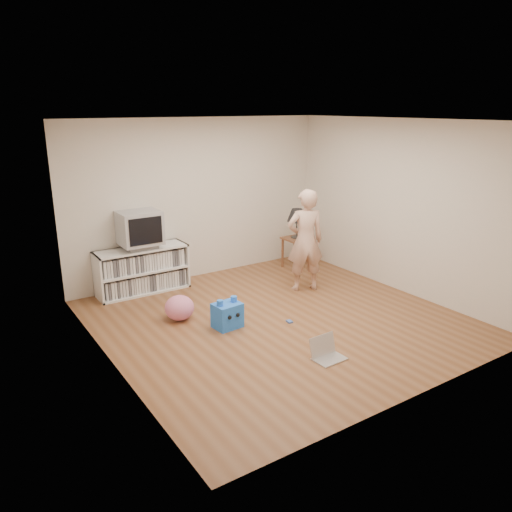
{
  "coord_description": "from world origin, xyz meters",
  "views": [
    {
      "loc": [
        -3.67,
        -5.0,
        2.78
      ],
      "look_at": [
        -0.1,
        0.4,
        0.81
      ],
      "focal_mm": 35.0,
      "sensor_mm": 36.0,
      "label": 1
    }
  ],
  "objects": [
    {
      "name": "walls",
      "position": [
        0.0,
        0.0,
        1.3
      ],
      "size": [
        4.52,
        4.52,
        2.6
      ],
      "color": "silver",
      "rests_on": "ground"
    },
    {
      "name": "crt_tv",
      "position": [
        -1.13,
        2.02,
        1.02
      ],
      "size": [
        0.6,
        0.53,
        0.5
      ],
      "color": "#A2A2A7",
      "rests_on": "dvd_deck"
    },
    {
      "name": "dvd_deck",
      "position": [
        -1.13,
        2.02,
        0.73
      ],
      "size": [
        0.45,
        0.35,
        0.07
      ],
      "primitive_type": "cube",
      "color": "gray",
      "rests_on": "media_unit"
    },
    {
      "name": "person",
      "position": [
        1.01,
        0.72,
        0.79
      ],
      "size": [
        0.67,
        0.56,
        1.59
      ],
      "primitive_type": "imported",
      "rotation": [
        0.0,
        0.0,
        2.79
      ],
      "color": "#D4A790",
      "rests_on": "ground"
    },
    {
      "name": "side_table",
      "position": [
        1.57,
        1.65,
        0.42
      ],
      "size": [
        0.42,
        0.42,
        0.55
      ],
      "color": "brown",
      "rests_on": "ground"
    },
    {
      "name": "table_lamp",
      "position": [
        1.57,
        1.65,
        0.94
      ],
      "size": [
        0.34,
        0.34,
        0.52
      ],
      "color": "#333333",
      "rests_on": "side_table"
    },
    {
      "name": "plush_blue",
      "position": [
        -0.69,
        0.17,
        0.17
      ],
      "size": [
        0.37,
        0.33,
        0.4
      ],
      "rotation": [
        0.0,
        0.0,
        0.1
      ],
      "color": "blue",
      "rests_on": "ground"
    },
    {
      "name": "plush_pink",
      "position": [
        -1.11,
        0.74,
        0.17
      ],
      "size": [
        0.45,
        0.45,
        0.34
      ],
      "primitive_type": "ellipsoid",
      "rotation": [
        0.0,
        0.0,
        -0.14
      ],
      "color": "pink",
      "rests_on": "ground"
    },
    {
      "name": "media_unit",
      "position": [
        -1.13,
        2.04,
        0.35
      ],
      "size": [
        1.4,
        0.45,
        0.7
      ],
      "color": "white",
      "rests_on": "ground"
    },
    {
      "name": "playing_cards",
      "position": [
        0.07,
        -0.15,
        0.01
      ],
      "size": [
        0.07,
        0.1,
        0.02
      ],
      "primitive_type": "cube",
      "rotation": [
        0.0,
        0.0,
        -0.1
      ],
      "color": "#4363B2",
      "rests_on": "ground"
    },
    {
      "name": "ground",
      "position": [
        0.0,
        0.0,
        0.0
      ],
      "size": [
        4.5,
        4.5,
        0.0
      ],
      "primitive_type": "plane",
      "color": "brown",
      "rests_on": "ground"
    },
    {
      "name": "laptop",
      "position": [
        -0.17,
        -1.16,
        0.07
      ],
      "size": [
        0.37,
        0.3,
        0.25
      ],
      "rotation": [
        0.0,
        0.0,
        0.03
      ],
      "color": "silver",
      "rests_on": "ground"
    },
    {
      "name": "ceiling",
      "position": [
        0.0,
        0.0,
        2.6
      ],
      "size": [
        4.5,
        4.5,
        0.01
      ],
      "primitive_type": "cube",
      "color": "white",
      "rests_on": "walls"
    }
  ]
}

